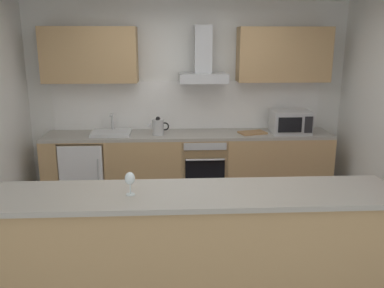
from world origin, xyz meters
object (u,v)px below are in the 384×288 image
(microwave, at_px, (290,122))
(range_hood, at_px, (203,65))
(oven, at_px, (203,166))
(wine_glass, at_px, (130,179))
(chopping_board, at_px, (252,133))
(refrigerator, at_px, (86,170))
(sink, at_px, (112,132))
(kettle, at_px, (158,127))

(microwave, xyz_separation_m, range_hood, (-1.15, 0.16, 0.74))
(oven, height_order, range_hood, range_hood)
(wine_glass, bearing_deg, oven, 72.35)
(oven, bearing_deg, chopping_board, -2.10)
(oven, xyz_separation_m, wine_glass, (-0.73, -2.31, 0.63))
(microwave, relative_size, range_hood, 0.69)
(oven, relative_size, chopping_board, 2.35)
(refrigerator, xyz_separation_m, chopping_board, (2.21, -0.02, 0.49))
(refrigerator, distance_m, range_hood, 2.08)
(refrigerator, height_order, range_hood, range_hood)
(microwave, height_order, sink, microwave)
(sink, height_order, range_hood, range_hood)
(refrigerator, xyz_separation_m, range_hood, (1.56, 0.13, 1.36))
(oven, xyz_separation_m, range_hood, (0.00, 0.13, 1.33))
(sink, relative_size, kettle, 1.73)
(refrigerator, relative_size, sink, 1.70)
(oven, xyz_separation_m, kettle, (-0.59, -0.03, 0.55))
(microwave, bearing_deg, wine_glass, -129.54)
(oven, bearing_deg, sink, 179.48)
(microwave, distance_m, sink, 2.35)
(kettle, bearing_deg, wine_glass, -93.55)
(wine_glass, bearing_deg, sink, 101.41)
(wine_glass, bearing_deg, range_hood, 73.23)
(oven, distance_m, chopping_board, 0.79)
(kettle, relative_size, chopping_board, 0.85)
(sink, bearing_deg, oven, -0.52)
(wine_glass, distance_m, chopping_board, 2.67)
(sink, relative_size, chopping_board, 1.47)
(kettle, bearing_deg, refrigerator, 178.17)
(kettle, bearing_deg, microwave, 0.19)
(oven, bearing_deg, wine_glass, -107.65)
(refrigerator, distance_m, wine_glass, 2.54)
(range_hood, bearing_deg, wine_glass, -106.77)
(chopping_board, bearing_deg, wine_glass, -121.17)
(microwave, relative_size, wine_glass, 2.81)
(oven, bearing_deg, refrigerator, -179.90)
(oven, relative_size, kettle, 2.77)
(refrigerator, height_order, chopping_board, chopping_board)
(sink, xyz_separation_m, chopping_board, (1.85, -0.03, -0.02))
(chopping_board, bearing_deg, sink, 178.92)
(kettle, height_order, wine_glass, wine_glass)
(microwave, height_order, chopping_board, microwave)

